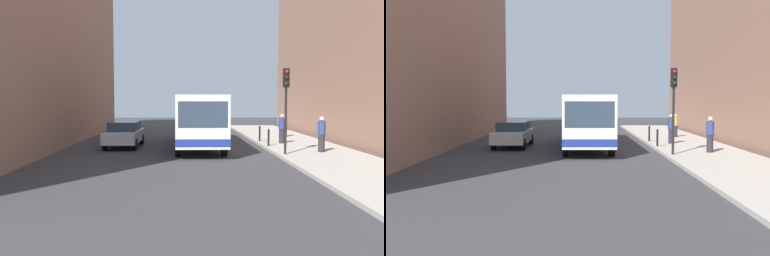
% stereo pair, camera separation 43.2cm
% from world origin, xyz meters
% --- Properties ---
extents(ground_plane, '(80.00, 80.00, 0.00)m').
position_xyz_m(ground_plane, '(0.00, 0.00, 0.00)').
color(ground_plane, '#38383A').
extents(sidewalk, '(4.40, 40.00, 0.15)m').
position_xyz_m(sidewalk, '(5.40, 0.00, 0.07)').
color(sidewalk, '#ADA89E').
rests_on(sidewalk, ground).
extents(building_left, '(7.00, 32.00, 14.87)m').
position_xyz_m(building_left, '(-11.50, 4.00, 7.43)').
color(building_left, '#936B56').
rests_on(building_left, ground).
extents(bus, '(2.59, 11.03, 3.00)m').
position_xyz_m(bus, '(-0.50, 2.47, 1.73)').
color(bus, white).
rests_on(bus, ground).
extents(car_beside_bus, '(1.99, 4.46, 1.48)m').
position_xyz_m(car_beside_bus, '(-4.75, 2.52, 0.78)').
color(car_beside_bus, silver).
rests_on(car_beside_bus, ground).
extents(traffic_light, '(0.28, 0.33, 4.10)m').
position_xyz_m(traffic_light, '(3.55, -2.06, 3.01)').
color(traffic_light, black).
rests_on(traffic_light, sidewalk).
extents(bollard_near, '(0.11, 0.11, 0.95)m').
position_xyz_m(bollard_near, '(3.45, 1.49, 0.62)').
color(bollard_near, black).
rests_on(bollard_near, sidewalk).
extents(bollard_mid, '(0.11, 0.11, 0.95)m').
position_xyz_m(bollard_mid, '(3.45, 4.28, 0.62)').
color(bollard_mid, black).
rests_on(bollard_mid, sidewalk).
extents(pedestrian_near_signal, '(0.38, 0.38, 1.78)m').
position_xyz_m(pedestrian_near_signal, '(5.56, -1.23, 1.04)').
color(pedestrian_near_signal, '#26262D').
rests_on(pedestrian_near_signal, sidewalk).
extents(pedestrian_mid_sidewalk, '(0.38, 0.38, 1.74)m').
position_xyz_m(pedestrian_mid_sidewalk, '(4.53, 2.99, 1.02)').
color(pedestrian_mid_sidewalk, '#26262D').
rests_on(pedestrian_mid_sidewalk, sidewalk).
extents(pedestrian_far_sidewalk, '(0.38, 0.38, 1.59)m').
position_xyz_m(pedestrian_far_sidewalk, '(5.75, 7.37, 0.94)').
color(pedestrian_far_sidewalk, '#26262D').
rests_on(pedestrian_far_sidewalk, sidewalk).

